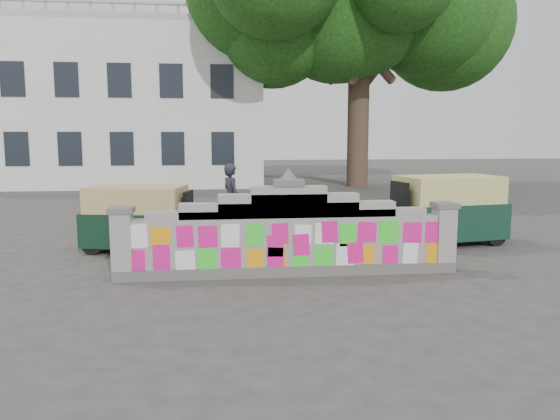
# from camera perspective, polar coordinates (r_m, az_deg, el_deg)

# --- Properties ---
(ground) EXTENTS (100.00, 100.00, 0.00)m
(ground) POSITION_cam_1_polar(r_m,az_deg,el_deg) (10.33, 0.88, -6.80)
(ground) COLOR #383533
(ground) RESTS_ON ground
(parapet_wall) EXTENTS (6.48, 0.44, 2.01)m
(parapet_wall) POSITION_cam_1_polar(r_m,az_deg,el_deg) (10.16, 0.89, -2.71)
(parapet_wall) COLOR #4C4C49
(parapet_wall) RESTS_ON ground
(building) EXTENTS (16.00, 10.00, 8.90)m
(building) POSITION_cam_1_polar(r_m,az_deg,el_deg) (32.43, -16.97, 9.91)
(building) COLOR silver
(building) RESTS_ON ground
(shade_tree) EXTENTS (12.00, 10.00, 12.00)m
(shade_tree) POSITION_cam_1_polar(r_m,az_deg,el_deg) (29.55, 8.39, 20.06)
(shade_tree) COLOR #38281E
(shade_tree) RESTS_ON ground
(cyclist_bike) EXTENTS (2.01, 1.35, 1.00)m
(cyclist_bike) POSITION_cam_1_polar(r_m,az_deg,el_deg) (13.35, -5.07, -1.32)
(cyclist_bike) COLOR black
(cyclist_bike) RESTS_ON ground
(cyclist_rider) EXTENTS (0.61, 0.73, 1.69)m
(cyclist_rider) POSITION_cam_1_polar(r_m,az_deg,el_deg) (13.30, -5.09, 0.16)
(cyclist_rider) COLOR #22232B
(cyclist_rider) RESTS_ON ground
(pedestrian) EXTENTS (0.65, 0.82, 1.62)m
(pedestrian) POSITION_cam_1_polar(r_m,az_deg,el_deg) (13.36, 0.76, 0.07)
(pedestrian) COLOR green
(pedestrian) RESTS_ON ground
(rickshaw_left) EXTENTS (2.74, 1.67, 1.47)m
(rickshaw_left) POSITION_cam_1_polar(r_m,az_deg,el_deg) (12.75, -14.39, -0.75)
(rickshaw_left) COLOR black
(rickshaw_left) RESTS_ON ground
(rickshaw_right) EXTENTS (3.06, 1.81, 1.65)m
(rickshaw_right) POSITION_cam_1_polar(r_m,az_deg,el_deg) (13.72, 16.87, 0.12)
(rickshaw_right) COLOR #103122
(rickshaw_right) RESTS_ON ground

